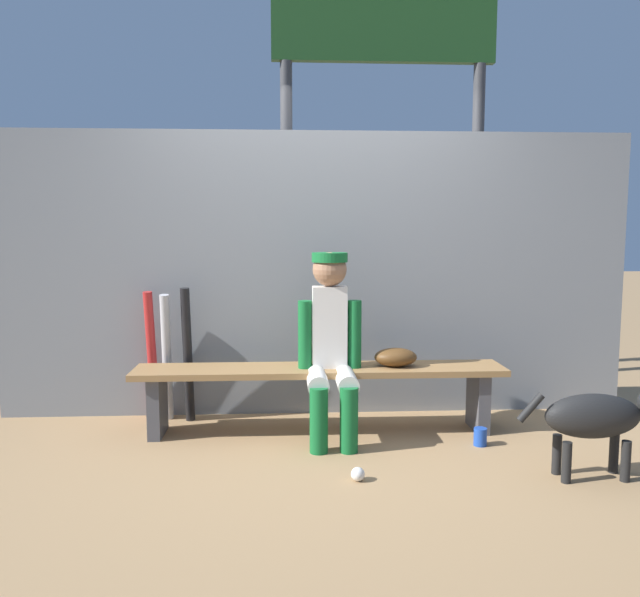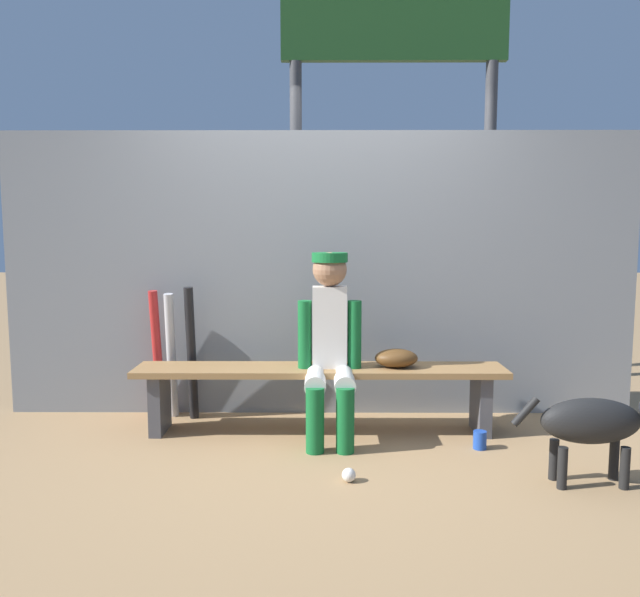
% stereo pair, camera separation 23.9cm
% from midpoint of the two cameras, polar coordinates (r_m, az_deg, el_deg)
% --- Properties ---
extents(ground_plane, '(30.00, 30.00, 0.00)m').
position_cam_midpoint_polar(ground_plane, '(4.19, -1.67, -12.11)').
color(ground_plane, '#9E7A51').
extents(chainlink_fence, '(4.49, 0.03, 2.01)m').
position_cam_midpoint_polar(chainlink_fence, '(4.43, -1.86, 2.18)').
color(chainlink_fence, gray).
rests_on(chainlink_fence, ground_plane).
extents(dugout_bench, '(2.41, 0.36, 0.43)m').
position_cam_midpoint_polar(dugout_bench, '(4.10, -1.68, -7.60)').
color(dugout_bench, olive).
rests_on(dugout_bench, ground_plane).
extents(player_seated, '(0.41, 0.55, 1.18)m').
position_cam_midpoint_polar(player_seated, '(3.93, -0.75, -3.77)').
color(player_seated, silver).
rests_on(player_seated, ground_plane).
extents(baseball_glove, '(0.28, 0.20, 0.12)m').
position_cam_midpoint_polar(baseball_glove, '(4.11, 5.28, -5.38)').
color(baseball_glove, '#593819').
rests_on(baseball_glove, dugout_bench).
extents(bat_aluminum_black, '(0.08, 0.14, 0.94)m').
position_cam_midpoint_polar(bat_aluminum_black, '(4.41, -13.55, -5.08)').
color(bat_aluminum_black, black).
rests_on(bat_aluminum_black, ground_plane).
extents(bat_aluminum_silver, '(0.08, 0.19, 0.89)m').
position_cam_midpoint_polar(bat_aluminum_silver, '(4.46, -15.35, -5.27)').
color(bat_aluminum_silver, '#B7B7BC').
rests_on(bat_aluminum_silver, ground_plane).
extents(bat_aluminum_red, '(0.09, 0.16, 0.91)m').
position_cam_midpoint_polar(bat_aluminum_red, '(4.54, -16.61, -5.02)').
color(bat_aluminum_red, '#B22323').
rests_on(bat_aluminum_red, ground_plane).
extents(baseball, '(0.07, 0.07, 0.07)m').
position_cam_midpoint_polar(baseball, '(3.43, 1.42, -15.80)').
color(baseball, white).
rests_on(baseball, ground_plane).
extents(cup_on_ground, '(0.08, 0.08, 0.11)m').
position_cam_midpoint_polar(cup_on_ground, '(4.02, 12.78, -12.26)').
color(cup_on_ground, '#1E47AD').
rests_on(cup_on_ground, ground_plane).
extents(cup_on_bench, '(0.08, 0.08, 0.11)m').
position_cam_midpoint_polar(cup_on_bench, '(4.12, 1.39, -5.39)').
color(cup_on_bench, silver).
rests_on(cup_on_bench, dugout_bench).
extents(scoreboard, '(2.12, 0.27, 3.64)m').
position_cam_midpoint_polar(scoreboard, '(5.47, 5.26, 19.14)').
color(scoreboard, '#3F3F42').
rests_on(scoreboard, ground_plane).
extents(dog, '(0.84, 0.20, 0.49)m').
position_cam_midpoint_polar(dog, '(3.65, 22.78, -9.95)').
color(dog, black).
rests_on(dog, ground_plane).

